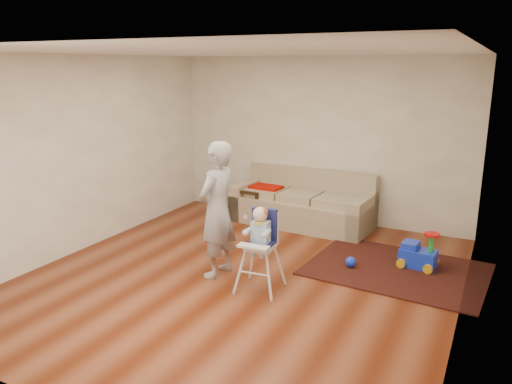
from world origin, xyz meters
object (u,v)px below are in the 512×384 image
at_px(side_table, 251,203).
at_px(high_chair, 260,250).
at_px(sofa, 302,199).
at_px(ride_on_toy, 419,249).
at_px(toy_ball, 351,262).
at_px(adult, 217,210).

height_order(side_table, high_chair, high_chair).
bearing_deg(sofa, ride_on_toy, -22.75).
bearing_deg(toy_ball, ride_on_toy, 27.59).
relative_size(side_table, adult, 0.32).
distance_m(sofa, high_chair, 2.54).
bearing_deg(ride_on_toy, high_chair, -129.72).
relative_size(side_table, ride_on_toy, 1.11).
bearing_deg(adult, sofa, 178.99).
distance_m(sofa, side_table, 0.91).
distance_m(side_table, high_chair, 2.78).
bearing_deg(ride_on_toy, toy_ball, -145.97).
bearing_deg(sofa, side_table, -170.48).
relative_size(ride_on_toy, adult, 0.29).
bearing_deg(adult, ride_on_toy, 124.68).
bearing_deg(high_chair, ride_on_toy, 39.83).
distance_m(ride_on_toy, adult, 2.64).
bearing_deg(high_chair, side_table, 115.58).
height_order(toy_ball, adult, adult).
relative_size(sofa, toy_ball, 16.81).
height_order(high_chair, adult, adult).
height_order(sofa, side_table, sofa).
distance_m(side_table, adult, 2.44).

